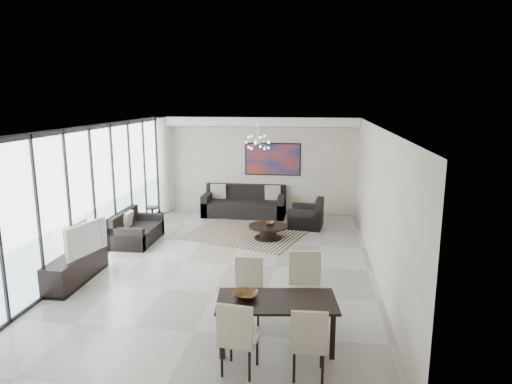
% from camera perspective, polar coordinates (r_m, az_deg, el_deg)
% --- Properties ---
extents(room_shell, '(6.00, 9.00, 2.90)m').
position_cam_1_polar(room_shell, '(9.34, -0.68, -0.77)').
color(room_shell, '#A8A39B').
rests_on(room_shell, ground).
extents(window_wall, '(0.37, 8.95, 2.90)m').
position_cam_1_polar(window_wall, '(10.33, -19.23, -0.11)').
color(window_wall, silver).
rests_on(window_wall, floor).
extents(soffit, '(5.98, 0.40, 0.26)m').
position_cam_1_polar(soffit, '(13.46, -0.07, 8.79)').
color(soffit, white).
rests_on(soffit, room_shell).
extents(painting, '(1.68, 0.04, 0.98)m').
position_cam_1_polar(painting, '(13.67, 2.10, 4.11)').
color(painting, '#AA3217').
rests_on(painting, room_shell).
extents(chandelier, '(0.66, 0.66, 0.71)m').
position_cam_1_polar(chandelier, '(11.67, 0.25, 6.25)').
color(chandelier, silver).
rests_on(chandelier, room_shell).
extents(rug, '(3.31, 2.90, 0.01)m').
position_cam_1_polar(rug, '(11.81, -1.26, -5.32)').
color(rug, black).
rests_on(rug, floor).
extents(coffee_table, '(0.99, 0.99, 0.34)m').
position_cam_1_polar(coffee_table, '(11.43, 1.53, -4.91)').
color(coffee_table, black).
rests_on(coffee_table, floor).
extents(bowl_coffee, '(0.26, 0.26, 0.07)m').
position_cam_1_polar(bowl_coffee, '(11.41, 1.71, -3.96)').
color(bowl_coffee, brown).
rests_on(bowl_coffee, coffee_table).
extents(sofa_main, '(2.43, 0.99, 0.88)m').
position_cam_1_polar(sofa_main, '(13.64, -1.46, -1.68)').
color(sofa_main, black).
rests_on(sofa_main, floor).
extents(loveseat, '(0.85, 1.51, 0.76)m').
position_cam_1_polar(loveseat, '(11.53, -14.83, -4.84)').
color(loveseat, black).
rests_on(loveseat, floor).
extents(armchair, '(0.97, 1.01, 0.78)m').
position_cam_1_polar(armchair, '(12.49, 6.44, -3.18)').
color(armchair, black).
rests_on(armchair, floor).
extents(side_table, '(0.38, 0.38, 0.53)m').
position_cam_1_polar(side_table, '(12.87, -12.83, -2.57)').
color(side_table, black).
rests_on(side_table, floor).
extents(tv_console, '(0.49, 1.75, 0.55)m').
position_cam_1_polar(tv_console, '(9.52, -21.63, -8.76)').
color(tv_console, black).
rests_on(tv_console, floor).
extents(television, '(0.37, 1.07, 0.61)m').
position_cam_1_polar(television, '(9.30, -20.93, -5.43)').
color(television, gray).
rests_on(television, tv_console).
extents(dining_table, '(1.76, 1.03, 0.70)m').
position_cam_1_polar(dining_table, '(6.60, 2.60, -14.03)').
color(dining_table, black).
rests_on(dining_table, floor).
extents(dining_chair_sw, '(0.52, 0.52, 1.01)m').
position_cam_1_polar(dining_chair_sw, '(5.99, -2.35, -17.26)').
color(dining_chair_sw, beige).
rests_on(dining_chair_sw, floor).
extents(dining_chair_se, '(0.46, 0.46, 0.97)m').
position_cam_1_polar(dining_chair_se, '(5.95, 6.62, -17.77)').
color(dining_chair_se, beige).
rests_on(dining_chair_se, floor).
extents(dining_chair_nw, '(0.47, 0.47, 0.99)m').
position_cam_1_polar(dining_chair_nw, '(7.39, -0.94, -11.47)').
color(dining_chair_nw, beige).
rests_on(dining_chair_nw, floor).
extents(dining_chair_ne, '(0.55, 0.55, 1.10)m').
position_cam_1_polar(dining_chair_ne, '(7.36, 6.15, -11.05)').
color(dining_chair_ne, beige).
rests_on(dining_chair_ne, floor).
extents(bowl_dining, '(0.38, 0.38, 0.09)m').
position_cam_1_polar(bowl_dining, '(6.61, -1.33, -12.75)').
color(bowl_dining, brown).
rests_on(bowl_dining, dining_table).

